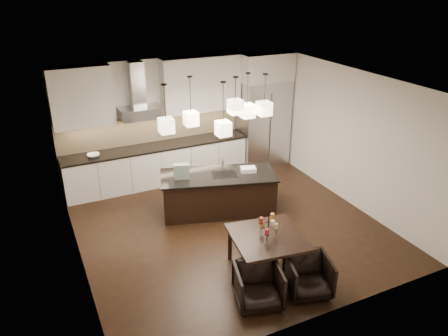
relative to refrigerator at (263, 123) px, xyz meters
name	(u,v)px	position (x,y,z in m)	size (l,w,h in m)	color
floor	(228,226)	(-2.10, -2.38, -1.08)	(5.50, 5.50, 0.02)	black
ceiling	(229,82)	(-2.10, -2.38, 1.73)	(5.50, 5.50, 0.02)	white
wall_back	(177,118)	(-2.10, 0.38, 0.32)	(5.50, 0.02, 2.80)	silver
wall_front	(322,235)	(-2.10, -5.14, 0.32)	(5.50, 0.02, 2.80)	silver
wall_left	(70,189)	(-4.86, -2.38, 0.32)	(0.02, 5.50, 2.80)	silver
wall_right	(349,137)	(0.66, -2.38, 0.32)	(0.02, 5.50, 2.80)	silver
refrigerator	(263,123)	(0.00, 0.00, 0.00)	(1.20, 0.72, 2.15)	#B7B7BA
fridge_panel	(265,67)	(0.00, 0.00, 1.40)	(1.26, 0.72, 0.65)	silver
lower_cabinets	(158,165)	(-2.73, 0.05, -0.64)	(4.21, 0.62, 0.88)	silver
countertop	(157,146)	(-2.73, 0.05, -0.17)	(4.21, 0.66, 0.04)	black
backsplash	(152,129)	(-2.73, 0.35, 0.16)	(4.21, 0.02, 0.63)	tan
upper_cab_left	(81,97)	(-4.20, 0.19, 1.10)	(1.25, 0.35, 1.25)	silver
upper_cab_right	(201,84)	(-1.55, 0.19, 1.10)	(1.86, 0.35, 1.25)	silver
hood_canopy	(141,113)	(-3.03, 0.10, 0.65)	(0.90, 0.52, 0.24)	#B7B7BA
hood_chimney	(137,84)	(-3.03, 0.21, 1.24)	(0.30, 0.28, 0.96)	#B7B7BA
fruit_bowl	(93,155)	(-4.14, 0.00, -0.12)	(0.26, 0.26, 0.06)	silver
island_body	(218,194)	(-2.02, -1.76, -0.68)	(2.22, 0.89, 0.78)	black
island_top	(218,175)	(-2.02, -1.76, -0.28)	(2.29, 0.96, 0.04)	black
faucet	(222,165)	(-1.91, -1.70, -0.09)	(0.09, 0.21, 0.34)	silver
tote_bag	(181,171)	(-2.74, -1.60, -0.11)	(0.30, 0.16, 0.30)	#1B4830
food_container	(248,169)	(-1.41, -1.87, -0.21)	(0.30, 0.21, 0.09)	silver
dining_table	(267,254)	(-2.14, -3.90, -0.74)	(1.12, 1.12, 0.67)	black
candelabra	(268,225)	(-2.14, -3.90, -0.21)	(0.32, 0.32, 0.39)	black
candle_a	(276,226)	(-2.02, -3.92, -0.24)	(0.07, 0.07, 0.09)	beige
candle_b	(262,225)	(-2.19, -3.79, -0.24)	(0.07, 0.07, 0.09)	gold
candle_c	(267,232)	(-2.22, -4.00, -0.24)	(0.07, 0.07, 0.09)	#AD2524
candle_d	(273,216)	(-2.03, -3.84, -0.10)	(0.07, 0.07, 0.09)	gold
candle_e	(261,220)	(-2.26, -3.87, -0.10)	(0.07, 0.07, 0.09)	#AD2524
candle_f	(273,223)	(-2.14, -4.02, -0.10)	(0.07, 0.07, 0.09)	beige
armchair_left	(258,286)	(-2.65, -4.51, -0.76)	(0.66, 0.68, 0.62)	black
armchair_right	(309,276)	(-1.84, -4.63, -0.77)	(0.64, 0.66, 0.60)	black
pendant_a	(166,126)	(-3.11, -1.97, 0.99)	(0.24, 0.24, 0.26)	beige
pendant_b	(191,119)	(-2.51, -1.59, 0.93)	(0.24, 0.24, 0.26)	beige
pendant_c	(235,107)	(-1.77, -1.98, 1.17)	(0.24, 0.24, 0.26)	beige
pendant_d	(247,111)	(-1.41, -1.78, 0.99)	(0.24, 0.24, 0.26)	beige
pendant_e	(264,109)	(-1.17, -2.00, 1.06)	(0.24, 0.24, 0.26)	beige
pendant_f	(223,128)	(-2.14, -2.23, 0.88)	(0.24, 0.24, 0.26)	beige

